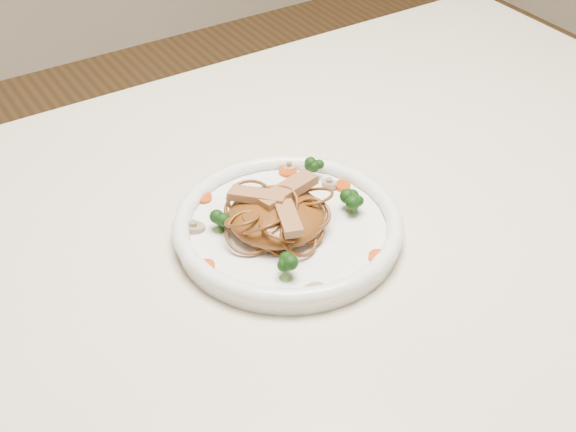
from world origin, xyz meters
TOP-DOWN VIEW (x-y plane):
  - table at (0.00, 0.00)m, footprint 1.20×0.80m
  - plate at (-0.08, -0.02)m, footprint 0.26×0.26m
  - noodle_mound at (-0.09, -0.01)m, footprint 0.12×0.12m
  - chicken_a at (-0.07, -0.00)m, footprint 0.08×0.04m
  - chicken_b at (-0.10, 0.01)m, footprint 0.06×0.06m
  - chicken_c at (-0.09, -0.05)m, footprint 0.04×0.07m
  - broccoli_0 at (-0.00, 0.04)m, footprint 0.03×0.03m
  - broccoli_1 at (-0.15, 0.02)m, footprint 0.03×0.03m
  - broccoli_2 at (-0.13, -0.09)m, footprint 0.04×0.04m
  - broccoli_3 at (0.00, -0.04)m, footprint 0.04×0.04m
  - carrot_0 at (-0.02, 0.07)m, footprint 0.03×0.03m
  - carrot_1 at (-0.19, -0.03)m, footprint 0.02×0.02m
  - carrot_2 at (0.02, 0.01)m, footprint 0.03×0.03m
  - carrot_3 at (-0.13, 0.08)m, footprint 0.03×0.03m
  - carrot_4 at (-0.03, -0.12)m, footprint 0.02×0.02m
  - mushroom_0 at (-0.11, -0.13)m, footprint 0.03×0.03m
  - mushroom_1 at (0.01, 0.02)m, footprint 0.02×0.02m
  - mushroom_2 at (-0.17, 0.03)m, footprint 0.04×0.04m
  - mushroom_3 at (-0.02, 0.07)m, footprint 0.03×0.03m

SIDE VIEW (x-z plane):
  - table at x=0.00m, z-range 0.28..1.03m
  - plate at x=-0.08m, z-range 0.75..0.77m
  - carrot_0 at x=-0.02m, z-range 0.77..0.77m
  - carrot_1 at x=-0.19m, z-range 0.77..0.77m
  - carrot_2 at x=0.02m, z-range 0.77..0.77m
  - carrot_3 at x=-0.13m, z-range 0.77..0.77m
  - carrot_4 at x=-0.03m, z-range 0.77..0.77m
  - mushroom_0 at x=-0.11m, z-range 0.77..0.77m
  - mushroom_1 at x=0.01m, z-range 0.77..0.77m
  - mushroom_2 at x=-0.17m, z-range 0.77..0.77m
  - mushroom_3 at x=-0.02m, z-range 0.77..0.77m
  - broccoli_1 at x=-0.15m, z-range 0.77..0.79m
  - noodle_mound at x=-0.09m, z-range 0.76..0.80m
  - broccoli_3 at x=0.00m, z-range 0.77..0.80m
  - broccoli_2 at x=-0.13m, z-range 0.77..0.80m
  - broccoli_0 at x=0.00m, z-range 0.77..0.80m
  - chicken_c at x=-0.09m, z-range 0.80..0.81m
  - chicken_b at x=-0.10m, z-range 0.80..0.81m
  - chicken_a at x=-0.07m, z-range 0.80..0.81m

